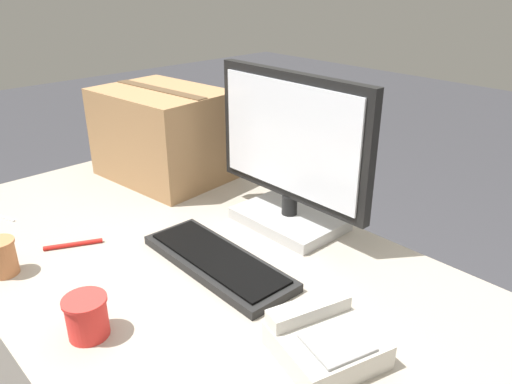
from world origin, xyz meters
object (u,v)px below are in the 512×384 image
Objects in this scene: keyboard at (218,261)px; paper_cup_right at (87,317)px; paper_cup_left at (2,257)px; cardboard_box at (163,134)px; desk_phone at (324,340)px; pen_marker at (73,244)px; monitor at (290,160)px.

keyboard is 0.35m from paper_cup_right.
paper_cup_right reaches higher than keyboard.
paper_cup_left is 0.69m from cardboard_box.
keyboard is 0.64m from cardboard_box.
paper_cup_left is 0.35m from paper_cup_right.
paper_cup_right is at bearing -124.27° from desk_phone.
desk_phone reaches higher than keyboard.
desk_phone is at bearing -50.64° from pen_marker.
paper_cup_left is at bearing -172.06° from paper_cup_right.
desk_phone is at bearing -5.72° from keyboard.
paper_cup_right is at bearing 7.94° from paper_cup_left.
monitor reaches higher than desk_phone.
pen_marker is at bearing -150.98° from desk_phone.
cardboard_box is at bearing 136.04° from paper_cup_right.
paper_cup_right is 0.19× the size of cardboard_box.
cardboard_box is at bearing 178.81° from desk_phone.
paper_cup_right is (-0.35, -0.30, 0.01)m from desk_phone.
paper_cup_left is 1.02× the size of paper_cup_right.
paper_cup_left reaches higher than paper_cup_right.
monitor is 1.19× the size of keyboard.
desk_phone is at bearing -16.32° from cardboard_box.
monitor is at bearing 67.05° from paper_cup_left.
monitor is at bearing -5.12° from pen_marker.
cardboard_box is at bearing -174.71° from monitor.
keyboard is at bearing -83.34° from monitor.
monitor reaches higher than cardboard_box.
pen_marker is (-0.01, 0.18, -0.04)m from paper_cup_left.
paper_cup_left is at bearing -67.59° from cardboard_box.
desk_phone is 0.48× the size of cardboard_box.
keyboard is 1.97× the size of desk_phone.
keyboard reaches higher than pen_marker.
pen_marker is at bearing -120.59° from monitor.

